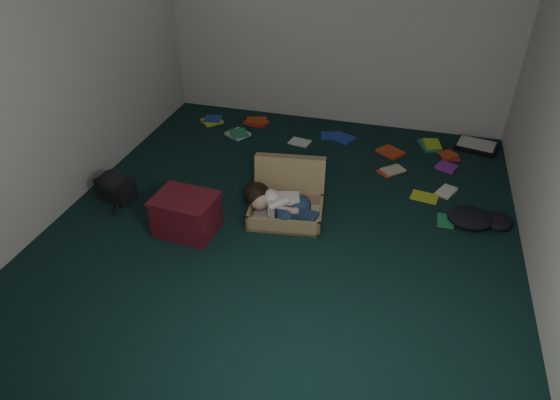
% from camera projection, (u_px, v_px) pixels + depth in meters
% --- Properties ---
extents(floor, '(4.50, 4.50, 0.00)m').
position_uv_depth(floor, '(285.00, 223.00, 4.44)').
color(floor, black).
rests_on(floor, ground).
extents(wall_back, '(4.50, 0.00, 4.50)m').
position_uv_depth(wall_back, '(339.00, 12.00, 5.51)').
color(wall_back, silver).
rests_on(wall_back, ground).
extents(wall_front, '(4.50, 0.00, 4.50)m').
position_uv_depth(wall_front, '(133.00, 289.00, 1.92)').
color(wall_front, silver).
rests_on(wall_front, ground).
extents(wall_left, '(0.00, 4.50, 4.50)m').
position_uv_depth(wall_left, '(54.00, 60.00, 4.16)').
color(wall_left, silver).
rests_on(wall_left, ground).
extents(suitcase, '(0.73, 0.71, 0.47)m').
position_uv_depth(suitcase, '(288.00, 198.00, 4.52)').
color(suitcase, tan).
rests_on(suitcase, floor).
extents(person, '(0.71, 0.34, 0.29)m').
position_uv_depth(person, '(280.00, 204.00, 4.37)').
color(person, silver).
rests_on(person, suitcase).
extents(maroon_bin, '(0.54, 0.44, 0.35)m').
position_uv_depth(maroon_bin, '(186.00, 214.00, 4.25)').
color(maroon_bin, maroon).
rests_on(maroon_bin, floor).
extents(backpack, '(0.46, 0.40, 0.24)m').
position_uv_depth(backpack, '(116.00, 188.00, 4.71)').
color(backpack, black).
rests_on(backpack, floor).
extents(clothing_pile, '(0.59, 0.54, 0.15)m').
position_uv_depth(clothing_pile, '(484.00, 216.00, 4.40)').
color(clothing_pile, black).
rests_on(clothing_pile, floor).
extents(paper_tray, '(0.49, 0.41, 0.06)m').
position_uv_depth(paper_tray, '(476.00, 146.00, 5.60)').
color(paper_tray, black).
rests_on(paper_tray, floor).
extents(book_scatter, '(3.08, 1.75, 0.02)m').
position_uv_depth(book_scatter, '(358.00, 154.00, 5.47)').
color(book_scatter, '#C1DC26').
rests_on(book_scatter, floor).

